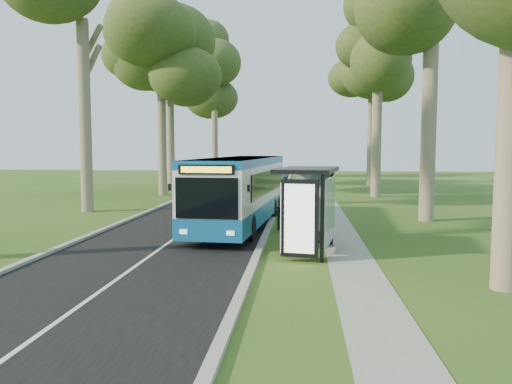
% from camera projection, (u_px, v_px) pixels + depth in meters
% --- Properties ---
extents(ground, '(120.00, 120.00, 0.00)m').
position_uv_depth(ground, '(264.00, 241.00, 19.06)').
color(ground, '#284916').
rests_on(ground, ground).
extents(road, '(7.00, 100.00, 0.02)m').
position_uv_depth(road, '(217.00, 208.00, 29.29)').
color(road, black).
rests_on(road, ground).
extents(kerb_east, '(0.25, 100.00, 0.12)m').
position_uv_depth(kerb_east, '(277.00, 208.00, 28.97)').
color(kerb_east, '#9E9B93').
rests_on(kerb_east, ground).
extents(kerb_west, '(0.25, 100.00, 0.12)m').
position_uv_depth(kerb_west, '(159.00, 207.00, 29.60)').
color(kerb_west, '#9E9B93').
rests_on(kerb_west, ground).
extents(centre_line, '(0.12, 100.00, 0.00)m').
position_uv_depth(centre_line, '(217.00, 208.00, 29.29)').
color(centre_line, white).
rests_on(centre_line, road).
extents(footpath, '(1.50, 100.00, 0.02)m').
position_uv_depth(footpath, '(329.00, 210.00, 28.71)').
color(footpath, gray).
rests_on(footpath, ground).
extents(bus, '(3.38, 11.89, 3.11)m').
position_uv_depth(bus, '(241.00, 191.00, 22.59)').
color(bus, white).
rests_on(bus, ground).
extents(bus_stop_sign, '(0.17, 0.35, 2.58)m').
position_uv_depth(bus_stop_sign, '(285.00, 203.00, 17.50)').
color(bus_stop_sign, gray).
rests_on(bus_stop_sign, ground).
extents(bus_shelter, '(2.34, 3.60, 2.88)m').
position_uv_depth(bus_shelter, '(312.00, 194.00, 16.33)').
color(bus_shelter, black).
rests_on(bus_shelter, ground).
extents(litter_bin, '(0.58, 0.58, 1.01)m').
position_uv_depth(litter_bin, '(284.00, 218.00, 21.55)').
color(litter_bin, black).
rests_on(litter_bin, ground).
extents(car_white, '(3.14, 4.50, 1.42)m').
position_uv_depth(car_white, '(196.00, 180.00, 44.32)').
color(car_white, white).
rests_on(car_white, ground).
extents(car_silver, '(3.19, 5.34, 1.66)m').
position_uv_depth(car_silver, '(192.00, 177.00, 46.42)').
color(car_silver, '#AFB2B7').
rests_on(car_silver, ground).
extents(tree_west_b, '(5.20, 5.20, 14.46)m').
position_uv_depth(tree_west_b, '(82.00, 15.00, 27.01)').
color(tree_west_b, '#7A6B56').
rests_on(tree_west_b, ground).
extents(tree_west_c, '(5.20, 5.20, 13.22)m').
position_uv_depth(tree_west_c, '(161.00, 63.00, 36.87)').
color(tree_west_c, '#7A6B56').
rests_on(tree_west_c, ground).
extents(tree_west_d, '(5.20, 5.20, 17.00)m').
position_uv_depth(tree_west_d, '(169.00, 52.00, 46.73)').
color(tree_west_d, '#7A6B56').
rests_on(tree_west_d, ground).
extents(tree_west_e, '(5.20, 5.20, 16.30)m').
position_uv_depth(tree_west_e, '(214.00, 73.00, 56.47)').
color(tree_west_e, '#7A6B56').
rests_on(tree_west_e, ground).
extents(tree_east_c, '(5.20, 5.20, 16.37)m').
position_uv_depth(tree_east_c, '(379.00, 27.00, 35.24)').
color(tree_east_c, '#7A6B56').
rests_on(tree_east_c, ground).
extents(tree_east_d, '(5.20, 5.20, 14.01)m').
position_uv_depth(tree_east_d, '(372.00, 76.00, 47.19)').
color(tree_east_d, '#7A6B56').
rests_on(tree_east_d, ground).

